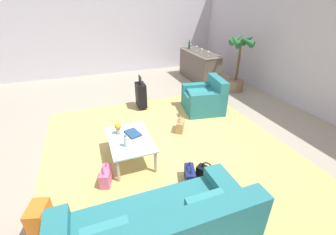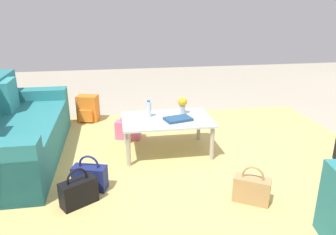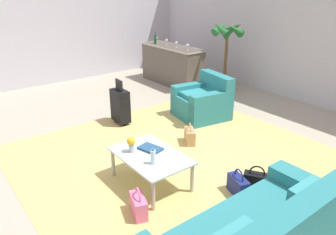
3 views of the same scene
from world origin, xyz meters
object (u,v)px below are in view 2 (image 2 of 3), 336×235
Objects in this scene: handbag_tan at (252,189)px; flower_vase at (183,104)px; backpack_orange at (88,109)px; water_bottle at (149,109)px; handbag_pink at (128,130)px; coffee_table_book at (178,119)px; couch at (9,135)px; coffee_table at (167,123)px; handbag_black at (79,192)px; handbag_navy at (90,177)px.

flower_vase is at bearing -74.90° from handbag_tan.
backpack_orange is (1.58, -2.47, 0.06)m from handbag_tan.
water_bottle reaches higher than handbag_pink.
handbag_pink is 1.00× the size of handbag_tan.
couch is at bearing -20.23° from coffee_table_book.
handbag_tan is (-0.58, 1.18, -0.25)m from coffee_table.
handbag_black is (1.17, 1.12, -0.42)m from flower_vase.
handbag_navy and handbag_black have the same top height.
coffee_table_book is 0.84× the size of handbag_navy.
backpack_orange is at bearing -123.52° from couch.
coffee_table_book reaches higher than backpack_orange.
coffee_table is 2.62× the size of backpack_orange.
coffee_table_book is at bearing 150.64° from water_bottle.
couch is 1.80m from coffee_table.
backpack_orange is at bearing -42.99° from flower_vase.
couch reaches higher than handbag_pink.
handbag_pink is (0.66, -0.33, -0.42)m from flower_vase.
handbag_navy is 1.00× the size of handbag_black.
flower_vase is (-0.42, -0.05, 0.03)m from water_bottle.
handbag_black is at bearing 70.69° from handbag_pink.
handbag_black is (1.07, 0.89, -0.31)m from coffee_table_book.
handbag_black is (0.08, 0.25, 0.00)m from handbag_navy.
water_bottle reaches higher than handbag_black.
handbag_navy is at bearing 39.77° from coffee_table.
water_bottle reaches higher than handbag_navy.
water_bottle is at bearing -129.04° from handbag_navy.
water_bottle is (-1.59, 0.00, 0.22)m from couch.
water_bottle is at bearing -44.20° from coffee_table_book.
coffee_table_book is at bearing 135.11° from handbag_pink.
couch is 5.88× the size of handbag_tan.
backpack_orange is at bearing -55.99° from water_bottle.
handbag_tan is at bearing 121.31° from water_bottle.
handbag_navy is (0.98, 0.64, -0.31)m from coffee_table_book.
flower_vase is at bearing -128.34° from coffee_table_book.
flower_vase is 1.67m from handbag_black.
backpack_orange is at bearing -55.29° from handbag_pink.
couch is 5.88× the size of handbag_pink.
handbag_pink is at bearing -26.46° from flower_vase.
flower_vase is at bearing -178.58° from couch.
handbag_pink is at bearing 124.71° from backpack_orange.
coffee_table_book is 0.27m from flower_vase.
couch reaches higher than handbag_black.
couch is 5.26× the size of backpack_orange.
couch is at bearing -51.72° from handbag_black.
flower_vase is 0.57× the size of handbag_pink.
coffee_table is at bearing 127.86° from backpack_orange.
handbag_navy is at bearing 93.93° from backpack_orange.
handbag_tan is at bearing 122.63° from backpack_orange.
handbag_black is 2.26m from backpack_orange.
coffee_table is at bearing 176.80° from couch.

